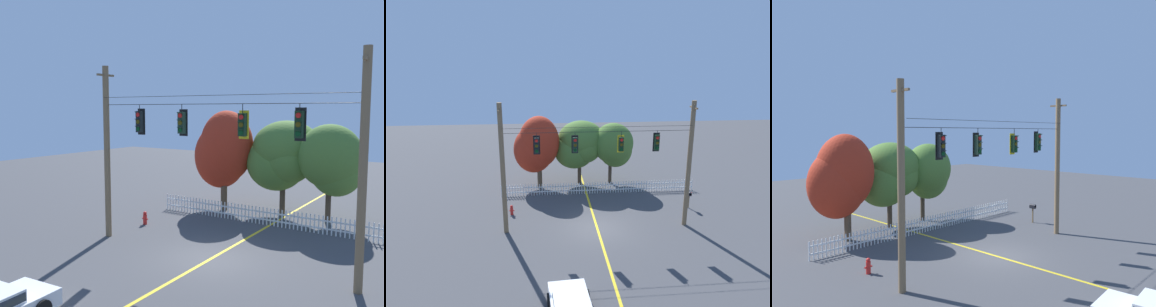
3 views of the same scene
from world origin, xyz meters
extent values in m
plane|color=#424244|center=(0.00, 0.00, 0.00)|extent=(80.00, 80.00, 0.00)
cube|color=gold|center=(0.00, 0.00, 0.00)|extent=(0.16, 36.00, 0.01)
cylinder|color=brown|center=(-6.09, 0.00, 4.29)|extent=(0.30, 0.30, 8.59)
cylinder|color=brown|center=(6.09, 0.00, 4.29)|extent=(0.30, 0.30, 8.59)
cube|color=brown|center=(-6.09, 0.00, 8.14)|extent=(0.10, 1.10, 0.10)
cube|color=brown|center=(6.09, 0.00, 8.14)|extent=(0.10, 1.10, 0.10)
cylinder|color=black|center=(0.00, 0.00, 6.69)|extent=(11.98, 0.02, 0.02)
cylinder|color=black|center=(0.00, -0.25, 7.03)|extent=(11.98, 0.02, 0.02)
cylinder|color=black|center=(-3.92, 0.00, 6.53)|extent=(0.03, 0.03, 0.31)
cube|color=black|center=(-3.92, 0.13, 5.88)|extent=(0.43, 0.02, 1.23)
cube|color=black|center=(-3.92, 0.00, 5.88)|extent=(0.30, 0.24, 1.00)
cylinder|color=red|center=(-3.92, -0.14, 6.21)|extent=(0.20, 0.03, 0.20)
cube|color=black|center=(-3.92, -0.18, 6.33)|extent=(0.22, 0.12, 0.06)
cylinder|color=#463B09|center=(-3.92, -0.14, 5.88)|extent=(0.20, 0.03, 0.20)
cube|color=black|center=(-3.92, -0.18, 6.00)|extent=(0.22, 0.12, 0.06)
cylinder|color=#073513|center=(-3.92, -0.14, 5.55)|extent=(0.20, 0.03, 0.20)
cube|color=black|center=(-3.92, -0.18, 5.67)|extent=(0.22, 0.12, 0.06)
cylinder|color=black|center=(-1.50, 0.00, 6.52)|extent=(0.03, 0.03, 0.33)
cube|color=black|center=(-1.50, 0.13, 5.88)|extent=(0.43, 0.02, 1.18)
cube|color=#1E3323|center=(-1.50, 0.00, 5.88)|extent=(0.30, 0.24, 0.95)
cylinder|color=red|center=(-1.50, -0.14, 6.19)|extent=(0.20, 0.03, 0.20)
cube|color=#1E3323|center=(-1.50, -0.18, 6.31)|extent=(0.22, 0.12, 0.06)
cylinder|color=#463B09|center=(-1.50, -0.14, 5.88)|extent=(0.20, 0.03, 0.20)
cube|color=#1E3323|center=(-1.50, -0.18, 5.99)|extent=(0.22, 0.12, 0.06)
cylinder|color=#073513|center=(-1.50, -0.14, 5.56)|extent=(0.20, 0.03, 0.20)
cube|color=#1E3323|center=(-1.50, -0.18, 5.68)|extent=(0.22, 0.12, 0.06)
cylinder|color=black|center=(1.47, 0.00, 6.50)|extent=(0.03, 0.03, 0.38)
cube|color=yellow|center=(1.47, 0.13, 5.85)|extent=(0.43, 0.02, 1.15)
cube|color=black|center=(1.47, 0.00, 5.85)|extent=(0.30, 0.24, 0.92)
cylinder|color=red|center=(1.47, -0.14, 6.16)|extent=(0.20, 0.03, 0.20)
cube|color=black|center=(1.47, -0.18, 6.27)|extent=(0.22, 0.12, 0.06)
cylinder|color=#463B09|center=(1.47, -0.14, 5.85)|extent=(0.20, 0.03, 0.20)
cube|color=black|center=(1.47, -0.18, 5.96)|extent=(0.22, 0.12, 0.06)
cylinder|color=#073513|center=(1.47, -0.14, 5.54)|extent=(0.20, 0.03, 0.20)
cube|color=black|center=(1.47, -0.18, 5.65)|extent=(0.22, 0.12, 0.06)
cylinder|color=black|center=(3.80, 0.00, 6.55)|extent=(0.03, 0.03, 0.28)
cube|color=black|center=(3.80, 0.13, 5.91)|extent=(0.43, 0.02, 1.25)
cube|color=black|center=(3.80, 0.00, 5.91)|extent=(0.30, 0.24, 1.01)
cylinder|color=red|center=(3.80, -0.14, 6.24)|extent=(0.20, 0.03, 0.20)
cube|color=black|center=(3.80, -0.18, 6.36)|extent=(0.22, 0.12, 0.06)
cylinder|color=#463B09|center=(3.80, -0.14, 5.91)|extent=(0.20, 0.03, 0.20)
cube|color=black|center=(3.80, -0.18, 6.02)|extent=(0.22, 0.12, 0.06)
cylinder|color=#073513|center=(3.80, -0.14, 5.57)|extent=(0.20, 0.03, 0.20)
cube|color=black|center=(3.80, -0.18, 5.69)|extent=(0.22, 0.12, 0.06)
cube|color=white|center=(-7.10, 6.36, 0.50)|extent=(0.06, 0.04, 0.99)
cube|color=white|center=(-6.88, 6.36, 0.50)|extent=(0.06, 0.04, 0.99)
cube|color=white|center=(-6.66, 6.36, 0.50)|extent=(0.06, 0.04, 0.99)
cube|color=white|center=(-6.43, 6.36, 0.50)|extent=(0.06, 0.04, 0.99)
cube|color=white|center=(-6.21, 6.36, 0.50)|extent=(0.06, 0.04, 0.99)
cube|color=white|center=(-5.98, 6.36, 0.50)|extent=(0.06, 0.04, 0.99)
cube|color=white|center=(-5.76, 6.36, 0.50)|extent=(0.06, 0.04, 0.99)
cube|color=white|center=(-5.54, 6.36, 0.50)|extent=(0.06, 0.04, 0.99)
cube|color=white|center=(-5.31, 6.36, 0.50)|extent=(0.06, 0.04, 0.99)
cube|color=white|center=(-5.09, 6.36, 0.50)|extent=(0.06, 0.04, 0.99)
cube|color=white|center=(-4.87, 6.36, 0.50)|extent=(0.06, 0.04, 0.99)
cube|color=white|center=(-4.64, 6.36, 0.50)|extent=(0.06, 0.04, 0.99)
cube|color=white|center=(-4.42, 6.36, 0.50)|extent=(0.06, 0.04, 0.99)
cube|color=white|center=(-4.19, 6.36, 0.50)|extent=(0.06, 0.04, 0.99)
cube|color=white|center=(-3.97, 6.36, 0.50)|extent=(0.06, 0.04, 0.99)
cube|color=white|center=(-3.75, 6.36, 0.50)|extent=(0.06, 0.04, 0.99)
cube|color=white|center=(-3.52, 6.36, 0.50)|extent=(0.06, 0.04, 0.99)
cube|color=white|center=(-3.30, 6.36, 0.50)|extent=(0.06, 0.04, 0.99)
cube|color=white|center=(-3.07, 6.36, 0.50)|extent=(0.06, 0.04, 0.99)
cube|color=white|center=(-2.85, 6.36, 0.50)|extent=(0.06, 0.04, 0.99)
cube|color=white|center=(-2.63, 6.36, 0.50)|extent=(0.06, 0.04, 0.99)
cube|color=white|center=(-2.40, 6.36, 0.50)|extent=(0.06, 0.04, 0.99)
cube|color=white|center=(-2.18, 6.36, 0.50)|extent=(0.06, 0.04, 0.99)
cube|color=white|center=(-1.95, 6.36, 0.50)|extent=(0.06, 0.04, 0.99)
cube|color=white|center=(-1.73, 6.36, 0.50)|extent=(0.06, 0.04, 0.99)
cube|color=white|center=(-1.51, 6.36, 0.50)|extent=(0.06, 0.04, 0.99)
cube|color=white|center=(-1.28, 6.36, 0.50)|extent=(0.06, 0.04, 0.99)
cube|color=white|center=(-1.06, 6.36, 0.50)|extent=(0.06, 0.04, 0.99)
cube|color=white|center=(-0.84, 6.36, 0.50)|extent=(0.06, 0.04, 0.99)
cube|color=white|center=(-0.61, 6.36, 0.50)|extent=(0.06, 0.04, 0.99)
cube|color=white|center=(-0.39, 6.36, 0.50)|extent=(0.06, 0.04, 0.99)
cube|color=white|center=(-0.16, 6.36, 0.50)|extent=(0.06, 0.04, 0.99)
cube|color=white|center=(0.06, 6.36, 0.50)|extent=(0.06, 0.04, 0.99)
cube|color=white|center=(0.28, 6.36, 0.50)|extent=(0.06, 0.04, 0.99)
cube|color=white|center=(0.51, 6.36, 0.50)|extent=(0.06, 0.04, 0.99)
cube|color=white|center=(0.73, 6.36, 0.50)|extent=(0.06, 0.04, 0.99)
cube|color=white|center=(0.96, 6.36, 0.50)|extent=(0.06, 0.04, 0.99)
cube|color=white|center=(1.18, 6.36, 0.50)|extent=(0.06, 0.04, 0.99)
cube|color=white|center=(1.40, 6.36, 0.50)|extent=(0.06, 0.04, 0.99)
cube|color=white|center=(1.63, 6.36, 0.50)|extent=(0.06, 0.04, 0.99)
cube|color=white|center=(1.85, 6.36, 0.50)|extent=(0.06, 0.04, 0.99)
cube|color=white|center=(2.08, 6.36, 0.50)|extent=(0.06, 0.04, 0.99)
cube|color=white|center=(2.30, 6.36, 0.50)|extent=(0.06, 0.04, 0.99)
cube|color=white|center=(2.52, 6.36, 0.50)|extent=(0.06, 0.04, 0.99)
cube|color=white|center=(2.75, 6.36, 0.50)|extent=(0.06, 0.04, 0.99)
cube|color=white|center=(2.97, 6.36, 0.50)|extent=(0.06, 0.04, 0.99)
cube|color=white|center=(3.19, 6.36, 0.50)|extent=(0.06, 0.04, 0.99)
cube|color=white|center=(3.42, 6.36, 0.50)|extent=(0.06, 0.04, 0.99)
cube|color=white|center=(3.64, 6.36, 0.50)|extent=(0.06, 0.04, 0.99)
cube|color=white|center=(3.87, 6.36, 0.50)|extent=(0.06, 0.04, 0.99)
cube|color=white|center=(4.09, 6.36, 0.50)|extent=(0.06, 0.04, 0.99)
cube|color=white|center=(4.31, 6.36, 0.50)|extent=(0.06, 0.04, 0.99)
cube|color=white|center=(4.54, 6.36, 0.50)|extent=(0.06, 0.04, 0.99)
cube|color=white|center=(4.76, 6.36, 0.50)|extent=(0.06, 0.04, 0.99)
cube|color=white|center=(4.99, 6.36, 0.50)|extent=(0.06, 0.04, 0.99)
cube|color=white|center=(5.21, 6.36, 0.50)|extent=(0.06, 0.04, 0.99)
cube|color=white|center=(5.43, 6.36, 0.50)|extent=(0.06, 0.04, 0.99)
cube|color=white|center=(5.66, 6.36, 0.50)|extent=(0.06, 0.04, 0.99)
cube|color=white|center=(5.88, 6.36, 0.50)|extent=(0.06, 0.04, 0.99)
cube|color=white|center=(6.11, 6.36, 0.50)|extent=(0.06, 0.04, 0.99)
cube|color=white|center=(6.33, 6.36, 0.50)|extent=(0.06, 0.04, 0.99)
cube|color=white|center=(6.55, 6.36, 0.50)|extent=(0.06, 0.04, 0.99)
cube|color=white|center=(6.78, 6.36, 0.50)|extent=(0.06, 0.04, 0.99)
cube|color=white|center=(7.00, 6.36, 0.50)|extent=(0.06, 0.04, 0.99)
cube|color=white|center=(7.22, 6.36, 0.50)|extent=(0.06, 0.04, 0.99)
cube|color=white|center=(7.45, 6.36, 0.50)|extent=(0.06, 0.04, 0.99)
cube|color=white|center=(7.67, 6.36, 0.50)|extent=(0.06, 0.04, 0.99)
cube|color=white|center=(7.90, 6.36, 0.50)|extent=(0.06, 0.04, 0.99)
cube|color=white|center=(8.12, 6.36, 0.50)|extent=(0.06, 0.04, 0.99)
cube|color=white|center=(8.34, 6.36, 0.50)|extent=(0.06, 0.04, 0.99)
cube|color=white|center=(8.57, 6.36, 0.50)|extent=(0.06, 0.04, 0.99)
cube|color=white|center=(8.79, 6.36, 0.50)|extent=(0.06, 0.04, 0.99)
cube|color=white|center=(9.02, 6.36, 0.50)|extent=(0.06, 0.04, 0.99)
cube|color=white|center=(9.24, 6.36, 0.50)|extent=(0.06, 0.04, 0.99)
cube|color=white|center=(1.07, 6.39, 0.30)|extent=(16.34, 0.03, 0.08)
cube|color=white|center=(1.07, 6.39, 0.71)|extent=(16.34, 0.03, 0.08)
cylinder|color=brown|center=(-3.95, 8.21, 1.11)|extent=(0.41, 0.41, 2.22)
ellipsoid|color=#B22D19|center=(-4.41, 8.50, 3.44)|extent=(3.49, 2.98, 4.14)
ellipsoid|color=#B22D19|center=(-3.92, 8.44, 4.10)|extent=(3.51, 3.08, 4.57)
cylinder|color=#473828|center=(-0.34, 9.08, 1.12)|extent=(0.33, 0.33, 2.25)
ellipsoid|color=#4C752D|center=(-0.79, 9.02, 3.19)|extent=(3.69, 3.06, 3.42)
ellipsoid|color=#4C752D|center=(0.13, 8.78, 3.50)|extent=(2.96, 2.83, 2.91)
ellipsoid|color=#4C752D|center=(-0.18, 9.18, 4.15)|extent=(4.16, 3.75, 3.30)
cylinder|color=#473828|center=(2.48, 8.96, 1.17)|extent=(0.31, 0.31, 2.33)
ellipsoid|color=#4C752D|center=(2.90, 8.81, 3.21)|extent=(3.01, 2.90, 3.27)
ellipsoid|color=#4C752D|center=(2.61, 8.49, 3.84)|extent=(3.60, 3.02, 3.63)
cylinder|color=black|center=(-3.35, -7.53, 0.32)|extent=(0.22, 0.65, 0.64)
cylinder|color=black|center=(-1.57, -7.41, 0.32)|extent=(0.22, 0.65, 0.64)
cube|color=white|center=(-3.00, -6.71, 0.55)|extent=(0.20, 0.05, 0.10)
cube|color=white|center=(-2.03, -6.64, 0.55)|extent=(0.20, 0.05, 0.10)
cylinder|color=red|center=(-5.96, 2.73, 0.29)|extent=(0.22, 0.22, 0.57)
sphere|color=red|center=(-5.96, 2.73, 0.64)|extent=(0.20, 0.20, 0.20)
cylinder|color=red|center=(-6.11, 2.73, 0.32)|extent=(0.08, 0.08, 0.08)
cylinder|color=red|center=(-5.81, 2.73, 0.32)|extent=(0.08, 0.08, 0.08)
cube|color=brown|center=(7.48, 2.71, 0.51)|extent=(0.08, 0.08, 1.02)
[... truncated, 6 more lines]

